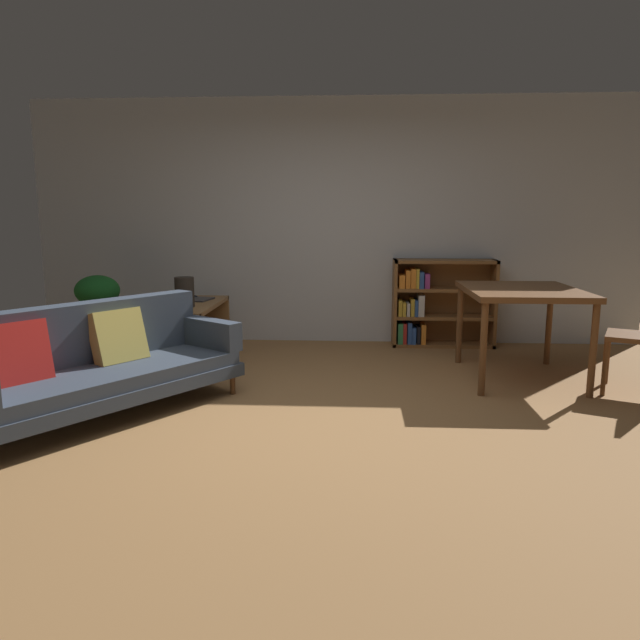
# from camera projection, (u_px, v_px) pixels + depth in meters

# --- Properties ---
(ground_plane) EXTENTS (8.16, 8.16, 0.00)m
(ground_plane) POSITION_uv_depth(u_px,v_px,m) (322.00, 419.00, 4.16)
(ground_plane) COLOR #9E7042
(back_wall_panel) EXTENTS (6.80, 0.10, 2.70)m
(back_wall_panel) POSITION_uv_depth(u_px,v_px,m) (335.00, 222.00, 6.58)
(back_wall_panel) COLOR silver
(back_wall_panel) RESTS_ON ground_plane
(fabric_couch) EXTENTS (1.78, 2.06, 0.80)m
(fabric_couch) POSITION_uv_depth(u_px,v_px,m) (97.00, 362.00, 4.23)
(fabric_couch) COLOR brown
(fabric_couch) RESTS_ON ground_plane
(media_console) EXTENTS (0.47, 1.23, 0.56)m
(media_console) POSITION_uv_depth(u_px,v_px,m) (194.00, 331.00, 5.91)
(media_console) COLOR olive
(media_console) RESTS_ON ground_plane
(open_laptop) EXTENTS (0.44, 0.36, 0.08)m
(open_laptop) POSITION_uv_depth(u_px,v_px,m) (194.00, 298.00, 6.12)
(open_laptop) COLOR #333338
(open_laptop) RESTS_ON media_console
(desk_speaker) EXTENTS (0.18, 0.18, 0.29)m
(desk_speaker) POSITION_uv_depth(u_px,v_px,m) (185.00, 292.00, 5.62)
(desk_speaker) COLOR #2D2823
(desk_speaker) RESTS_ON media_console
(potted_floor_plant) EXTENTS (0.47, 0.53, 0.83)m
(potted_floor_plant) POSITION_uv_depth(u_px,v_px,m) (98.00, 305.00, 5.96)
(potted_floor_plant) COLOR #9E9389
(potted_floor_plant) RESTS_ON ground_plane
(dining_table) EXTENTS (0.95, 1.17, 0.81)m
(dining_table) POSITION_uv_depth(u_px,v_px,m) (522.00, 298.00, 5.09)
(dining_table) COLOR brown
(dining_table) RESTS_ON ground_plane
(bookshelf) EXTENTS (1.11, 0.33, 0.95)m
(bookshelf) POSITION_uv_depth(u_px,v_px,m) (435.00, 304.00, 6.48)
(bookshelf) COLOR brown
(bookshelf) RESTS_ON ground_plane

